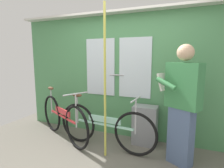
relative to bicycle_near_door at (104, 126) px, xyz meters
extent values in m
cube|color=#4C8C56|center=(0.22, 0.63, 0.78)|extent=(4.56, 0.08, 2.32)
cube|color=silver|center=(-0.33, 0.58, 0.96)|extent=(0.60, 0.02, 1.10)
cube|color=silver|center=(0.37, 0.58, 0.96)|extent=(0.60, 0.02, 1.10)
cylinder|color=#B2B2B7|center=(0.02, 0.56, 0.83)|extent=(0.28, 0.02, 0.02)
cube|color=silver|center=(0.22, 0.53, 1.96)|extent=(4.56, 0.28, 0.04)
torus|color=black|center=(0.56, -0.04, -0.02)|extent=(0.72, 0.09, 0.71)
torus|color=black|center=(-0.54, 0.04, -0.02)|extent=(0.72, 0.09, 0.71)
cube|color=#9EDBC6|center=(0.01, 0.00, 0.04)|extent=(1.04, 0.10, 0.03)
cube|color=#9EDBC6|center=(0.01, 0.00, 0.13)|extent=(0.60, 0.07, 0.10)
cylinder|color=#B7B7BC|center=(-0.54, 0.04, 0.23)|extent=(0.02, 0.02, 0.52)
ellipsoid|color=brown|center=(-0.54, 0.04, 0.49)|extent=(0.21, 0.10, 0.06)
cylinder|color=#B7B7BC|center=(0.56, -0.04, 0.25)|extent=(0.02, 0.02, 0.56)
cylinder|color=#B7B7BC|center=(0.56, -0.04, 0.53)|extent=(0.05, 0.44, 0.02)
torus|color=black|center=(-0.41, -0.20, 0.00)|extent=(0.69, 0.38, 0.75)
torus|color=black|center=(-1.32, 0.27, 0.00)|extent=(0.69, 0.38, 0.75)
cube|color=red|center=(-0.87, 0.03, 0.06)|extent=(0.88, 0.47, 0.03)
cube|color=red|center=(-0.87, 0.03, 0.15)|extent=(0.51, 0.28, 0.10)
cylinder|color=#B7B7BC|center=(-1.32, 0.27, 0.26)|extent=(0.02, 0.02, 0.53)
ellipsoid|color=brown|center=(-1.32, 0.27, 0.53)|extent=(0.22, 0.17, 0.06)
cylinder|color=#B7B7BC|center=(-0.41, -0.20, 0.28)|extent=(0.02, 0.02, 0.57)
cylinder|color=#B7B7BC|center=(-0.41, -0.20, 0.57)|extent=(0.22, 0.40, 0.02)
cube|color=slate|center=(1.22, -0.01, 0.04)|extent=(0.38, 0.32, 0.84)
cube|color=#387F47|center=(1.22, -0.01, 0.77)|extent=(0.51, 0.41, 0.63)
sphere|color=tan|center=(1.22, -0.01, 1.22)|extent=(0.23, 0.23, 0.23)
cube|color=silver|center=(0.97, 0.13, 0.81)|extent=(0.26, 0.35, 0.26)
cylinder|color=#387F47|center=(0.99, -0.13, 0.81)|extent=(0.30, 0.21, 0.17)
cylinder|color=#387F47|center=(1.20, 0.24, 0.81)|extent=(0.30, 0.21, 0.17)
cube|color=gray|center=(0.61, 0.41, -0.03)|extent=(0.42, 0.28, 0.70)
cylinder|color=#C6C14C|center=(0.12, -0.22, 0.78)|extent=(0.04, 0.04, 2.32)
camera|label=1|loc=(1.23, -2.65, 1.17)|focal=29.03mm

